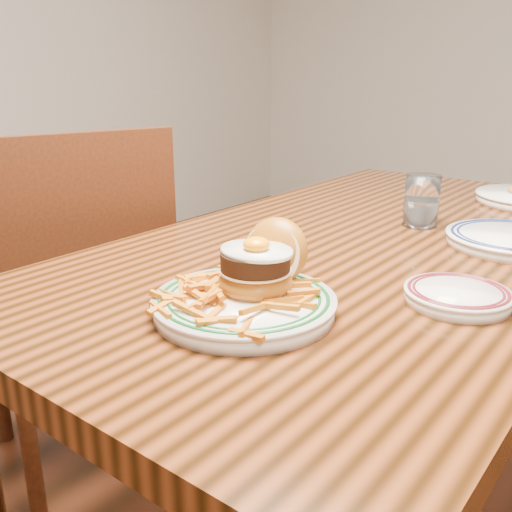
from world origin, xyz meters
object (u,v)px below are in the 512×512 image
Objects in this scene: chair_left at (79,299)px; table at (372,276)px; main_plate at (250,288)px; side_plate at (458,295)px.

table is at bearing 39.11° from chair_left.
chair_left is (-0.71, -0.28, -0.15)m from table.
side_plate is at bearing 33.95° from main_plate.
table is at bearing 85.23° from main_plate.
chair_left reaches higher than main_plate.
main_plate is at bearing 2.94° from chair_left.
side_plate is (0.24, 0.22, -0.02)m from main_plate.
side_plate is (0.97, 0.02, 0.25)m from chair_left.
side_plate is (0.27, -0.25, 0.10)m from table.
table is 5.56× the size of main_plate.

